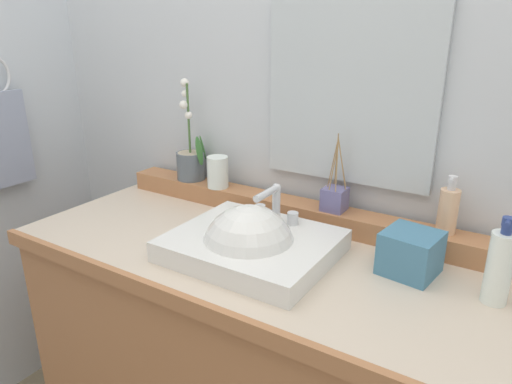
{
  "coord_description": "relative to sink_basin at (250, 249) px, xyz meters",
  "views": [
    {
      "loc": [
        0.63,
        -1.0,
        1.46
      ],
      "look_at": [
        0.0,
        -0.01,
        1.04
      ],
      "focal_mm": 32.65,
      "sensor_mm": 36.0,
      "label": 1
    }
  ],
  "objects": [
    {
      "name": "vanity_cabinet",
      "position": [
        -0.01,
        0.05,
        -0.45
      ],
      "size": [
        1.42,
        0.61,
        0.87
      ],
      "color": "#AE7248",
      "rests_on": "ground"
    },
    {
      "name": "potted_plant",
      "position": [
        -0.45,
        0.3,
        0.12
      ],
      "size": [
        0.12,
        0.1,
        0.36
      ],
      "color": "#555F68",
      "rests_on": "back_ledge"
    },
    {
      "name": "lotion_bottle",
      "position": [
        0.59,
        0.11,
        0.07
      ],
      "size": [
        0.06,
        0.06,
        0.21
      ],
      "color": "white",
      "rests_on": "vanity_cabinet"
    },
    {
      "name": "wall_back",
      "position": [
        -0.01,
        0.46,
        0.4
      ],
      "size": [
        3.02,
        0.2,
        2.59
      ],
      "primitive_type": "cube",
      "color": "silver",
      "rests_on": "ground"
    },
    {
      "name": "soap_dispenser",
      "position": [
        0.44,
        0.3,
        0.11
      ],
      "size": [
        0.05,
        0.05,
        0.16
      ],
      "color": "#E3B48C",
      "rests_on": "back_ledge"
    },
    {
      "name": "hand_towel",
      "position": [
        -1.07,
        -0.02,
        0.17
      ],
      "size": [
        0.02,
        0.2,
        0.35
      ],
      "primitive_type": "cube",
      "color": "#8E98B2"
    },
    {
      "name": "mirror",
      "position": [
        0.12,
        0.35,
        0.39
      ],
      "size": [
        0.52,
        0.02,
        0.53
      ],
      "primitive_type": "cube",
      "color": "silver"
    },
    {
      "name": "tissue_box",
      "position": [
        0.39,
        0.14,
        0.03
      ],
      "size": [
        0.15,
        0.15,
        0.11
      ],
      "primitive_type": "cube",
      "rotation": [
        0.0,
        0.0,
        -0.14
      ],
      "color": "teal",
      "rests_on": "vanity_cabinet"
    },
    {
      "name": "sink_basin",
      "position": [
        0.0,
        0.0,
        0.0
      ],
      "size": [
        0.43,
        0.37,
        0.28
      ],
      "color": "white",
      "rests_on": "vanity_cabinet"
    },
    {
      "name": "back_ledge",
      "position": [
        -0.01,
        0.29,
        0.01
      ],
      "size": [
        1.34,
        0.1,
        0.06
      ],
      "primitive_type": "cube",
      "color": "#AE7248",
      "rests_on": "vanity_cabinet"
    },
    {
      "name": "tumbler_cup",
      "position": [
        -0.31,
        0.27,
        0.1
      ],
      "size": [
        0.07,
        0.07,
        0.11
      ],
      "primitive_type": "cylinder",
      "color": "white",
      "rests_on": "back_ledge"
    },
    {
      "name": "reed_diffuser",
      "position": [
        0.12,
        0.29,
        0.08
      ],
      "size": [
        0.07,
        0.07,
        0.24
      ],
      "color": "slate",
      "rests_on": "back_ledge"
    }
  ]
}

